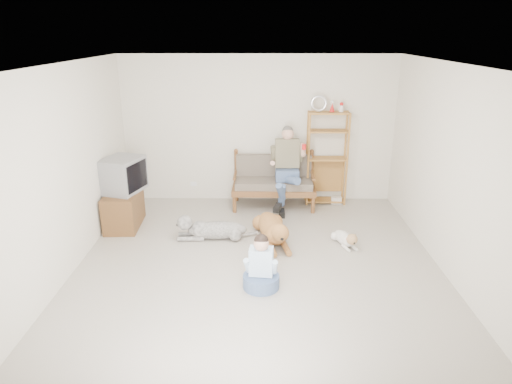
{
  "coord_description": "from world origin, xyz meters",
  "views": [
    {
      "loc": [
        0.02,
        -5.56,
        3.08
      ],
      "look_at": [
        -0.04,
        1.0,
        0.75
      ],
      "focal_mm": 32.0,
      "sensor_mm": 36.0,
      "label": 1
    }
  ],
  "objects_px": {
    "tv_stand": "(123,209)",
    "etagere": "(327,157)",
    "loveseat": "(274,180)",
    "golden_retriever": "(273,229)"
  },
  "relations": [
    {
      "from": "etagere",
      "to": "tv_stand",
      "type": "relative_size",
      "value": 2.19
    },
    {
      "from": "tv_stand",
      "to": "golden_retriever",
      "type": "bearing_deg",
      "value": -14.75
    },
    {
      "from": "loveseat",
      "to": "tv_stand",
      "type": "height_order",
      "value": "loveseat"
    },
    {
      "from": "etagere",
      "to": "golden_retriever",
      "type": "distance_m",
      "value": 2.08
    },
    {
      "from": "etagere",
      "to": "tv_stand",
      "type": "height_order",
      "value": "etagere"
    },
    {
      "from": "loveseat",
      "to": "etagere",
      "type": "xyz_separation_m",
      "value": [
        0.98,
        0.16,
        0.4
      ]
    },
    {
      "from": "loveseat",
      "to": "tv_stand",
      "type": "relative_size",
      "value": 1.64
    },
    {
      "from": "golden_retriever",
      "to": "loveseat",
      "type": "bearing_deg",
      "value": 77.57
    },
    {
      "from": "tv_stand",
      "to": "etagere",
      "type": "bearing_deg",
      "value": 15.78
    },
    {
      "from": "etagere",
      "to": "tv_stand",
      "type": "xyz_separation_m",
      "value": [
        -3.48,
        -1.13,
        -0.58
      ]
    }
  ]
}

